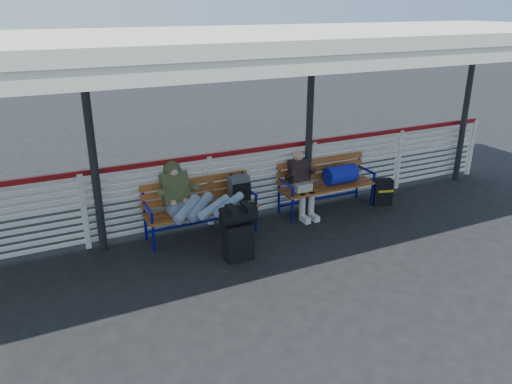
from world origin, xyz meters
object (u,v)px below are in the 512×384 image
traveler_man (199,202)px  companion_person (301,183)px  luggage_stack (238,230)px  bench_right (333,177)px  bench_left (211,198)px  suitcase_side (382,192)px

traveler_man → companion_person: 2.03m
luggage_stack → bench_right: bench_right is taller
luggage_stack → bench_left: bearing=91.2°
luggage_stack → companion_person: companion_person is taller
bench_left → bench_right: bearing=0.1°
traveler_man → suitcase_side: 3.63m
luggage_stack → companion_person: 1.93m
bench_left → luggage_stack: bearing=-89.7°
bench_right → bench_left: bearing=-179.9°
suitcase_side → bench_left: bearing=-169.0°
luggage_stack → suitcase_side: luggage_stack is taller
companion_person → luggage_stack: bearing=-148.8°
traveler_man → companion_person: (2.00, 0.32, -0.12)m
bench_left → suitcase_side: (3.25, -0.27, -0.35)m
bench_left → traveler_man: 0.51m
traveler_man → luggage_stack: bearing=-62.9°
luggage_stack → suitcase_side: (3.25, 0.76, -0.22)m
bench_left → bench_right: (2.33, 0.01, -0.00)m
bench_left → companion_person: 1.66m
traveler_man → companion_person: size_ratio=1.41×
bench_right → luggage_stack: bearing=-155.9°
suitcase_side → companion_person: bearing=-172.7°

